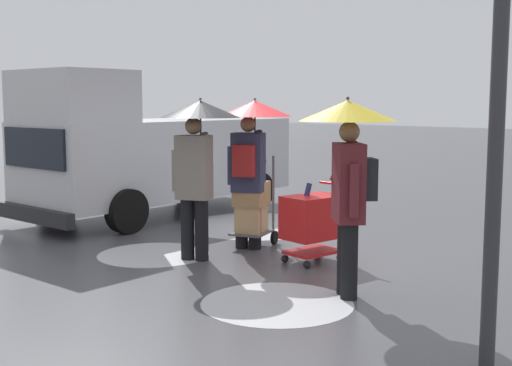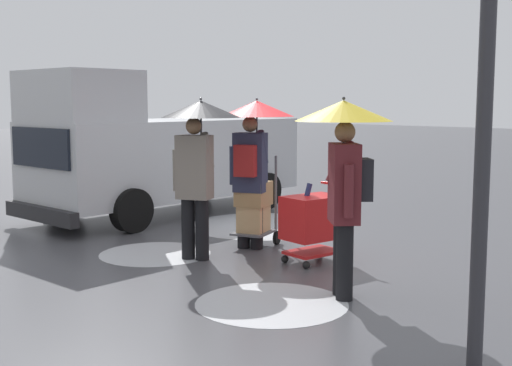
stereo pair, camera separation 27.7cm
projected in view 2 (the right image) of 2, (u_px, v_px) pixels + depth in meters
The scene contains 11 objects.
ground_plane at pixel (253, 258), 9.02m from camera, with size 90.00×90.00×0.00m, color #4C4C51.
slush_patch_near_cluster at pixel (263, 225), 11.40m from camera, with size 2.55×2.55×0.01m, color silver.
slush_patch_mid_street at pixel (155, 253), 9.28m from camera, with size 1.54×1.54×0.01m, color silver.
slush_patch_far_side at pixel (272, 303), 6.99m from camera, with size 1.60×1.60×0.01m, color silver.
cargo_van_parked_right at pixel (157, 152), 12.30m from camera, with size 2.39×5.43×2.60m.
shopping_cart_vendor at pixel (313, 220), 8.72m from camera, with size 0.64×0.88×1.04m.
hand_dolly_boxes at pixel (254, 207), 9.68m from camera, with size 0.72×0.83×1.32m.
pedestrian_pink_side at pixel (345, 152), 7.08m from camera, with size 1.04×1.04×2.15m.
pedestrian_black_side at pixel (198, 141), 8.75m from camera, with size 1.04×1.04×2.15m.
pedestrian_white_side at pixel (253, 139), 9.42m from camera, with size 1.04×1.04×2.15m.
street_lamp at pixel (486, 64), 4.92m from camera, with size 0.28×0.28×3.86m.
Camera 2 is at (-6.30, 6.20, 2.09)m, focal length 47.05 mm.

